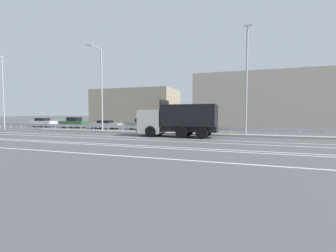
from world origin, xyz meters
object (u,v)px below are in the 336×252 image
parked_car_4 (179,125)px  church_tower (208,99)px  street_lamp_2 (247,79)px  parked_car_0 (43,122)px  median_road_sign (211,124)px  parked_car_1 (74,123)px  street_lamp_1 (101,86)px  parked_car_3 (142,124)px  street_lamp_0 (2,89)px  parked_car_2 (106,124)px  dump_truck (167,123)px

parked_car_4 → church_tower: size_ratio=0.39×
street_lamp_2 → parked_car_0: size_ratio=2.41×
median_road_sign → street_lamp_2: size_ratio=0.23×
parked_car_1 → church_tower: (17.34, 24.03, 4.70)m
parked_car_0 → street_lamp_2: bearing=76.5°
median_road_sign → street_lamp_1: bearing=-179.7°
median_road_sign → street_lamp_1: 13.68m
parked_car_0 → parked_car_3: size_ratio=1.01×
median_road_sign → parked_car_0: bearing=168.7°
parked_car_3 → street_lamp_2: bearing=-108.0°
parked_car_1 → parked_car_4: bearing=-92.7°
street_lamp_2 → street_lamp_0: bearing=180.0°
street_lamp_2 → parked_car_1: size_ratio=2.41×
median_road_sign → parked_car_2: bearing=162.6°
parked_car_3 → church_tower: church_tower is taller
street_lamp_2 → dump_truck: bearing=-163.3°
dump_truck → parked_car_1: 19.71m
median_road_sign → parked_car_2: median_road_sign is taller
dump_truck → street_lamp_2: bearing=-71.9°
street_lamp_2 → parked_car_3: (-13.45, 5.56, -4.75)m
street_lamp_0 → parked_car_0: (1.01, 5.82, -4.97)m
street_lamp_2 → parked_car_0: bearing=169.5°
street_lamp_1 → parked_car_1: (-8.97, 5.62, -4.65)m
street_lamp_0 → parked_car_2: 15.33m
street_lamp_2 → parked_car_2: 20.35m
parked_car_3 → street_lamp_0: bearing=110.6°
parked_car_0 → church_tower: 33.99m
parked_car_3 → median_road_sign: bearing=-113.4°
parked_car_1 → street_lamp_0: bearing=126.3°
dump_truck → church_tower: size_ratio=0.63×
median_road_sign → church_tower: size_ratio=0.19×
parked_car_2 → parked_car_1: bearing=-100.0°
parked_car_1 → street_lamp_1: bearing=-123.7°
street_lamp_1 → parked_car_2: bearing=119.0°
parked_car_1 → dump_truck: bearing=-115.3°
street_lamp_2 → parked_car_2: size_ratio=2.24×
street_lamp_2 → parked_car_4: bearing=146.3°
street_lamp_0 → parked_car_3: (19.15, 5.54, -4.95)m
parked_car_4 → parked_car_3: bearing=-92.8°
dump_truck → parked_car_2: bearing=59.8°
street_lamp_2 → church_tower: church_tower is taller
parked_car_4 → parked_car_2: bearing=-89.9°
dump_truck → parked_car_3: (-6.23, 7.72, -0.56)m
parked_car_4 → parked_car_0: bearing=-92.4°
median_road_sign → street_lamp_0: size_ratio=0.22×
dump_truck → street_lamp_2: 8.63m
dump_truck → median_road_sign: bearing=-57.5°
street_lamp_0 → dump_truck: bearing=-4.9°
median_road_sign → street_lamp_0: bearing=-179.7°
street_lamp_0 → parked_car_4: 25.55m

